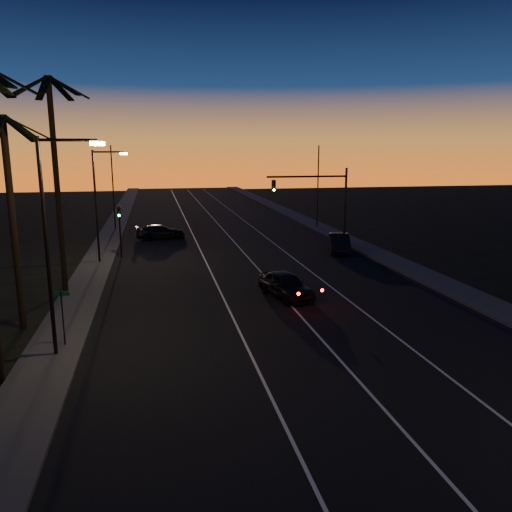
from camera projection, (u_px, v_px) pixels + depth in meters
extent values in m
cube|color=black|center=(263.00, 283.00, 32.55)|extent=(20.00, 170.00, 0.01)
cube|color=#383835|center=(83.00, 291.00, 30.34)|extent=(2.40, 170.00, 0.16)
cube|color=#383835|center=(420.00, 273.00, 34.72)|extent=(2.40, 170.00, 0.16)
cube|color=silver|center=(217.00, 285.00, 31.96)|extent=(0.12, 160.00, 0.01)
cube|color=silver|center=(270.00, 282.00, 32.64)|extent=(0.12, 160.00, 0.01)
cube|color=silver|center=(321.00, 279.00, 33.33)|extent=(0.12, 160.00, 0.01)
cube|color=black|center=(2.00, 75.00, 16.76)|extent=(2.18, 0.92, 1.18)
cylinder|color=black|center=(13.00, 226.00, 23.18)|extent=(0.32, 0.32, 10.00)
cube|color=black|center=(29.00, 128.00, 22.71)|extent=(2.18, 0.92, 1.18)
cube|color=black|center=(19.00, 129.00, 23.27)|extent=(1.25, 2.12, 1.18)
cube|color=black|center=(20.00, 128.00, 21.81)|extent=(1.95, 1.61, 1.18)
cylinder|color=black|center=(57.00, 189.00, 28.86)|extent=(0.32, 0.32, 12.50)
cube|color=black|center=(69.00, 87.00, 28.14)|extent=(2.18, 0.92, 1.18)
cube|color=black|center=(60.00, 89.00, 28.70)|extent=(1.25, 2.12, 1.18)
cube|color=black|center=(43.00, 88.00, 28.49)|extent=(1.34, 2.09, 1.18)
cube|color=black|center=(30.00, 86.00, 27.68)|extent=(2.18, 0.82, 1.18)
cube|color=black|center=(30.00, 85.00, 26.87)|extent=(1.90, 1.69, 1.18)
cube|color=black|center=(45.00, 84.00, 26.67)|extent=(0.45, 2.16, 1.18)
cube|color=black|center=(63.00, 85.00, 27.24)|extent=(1.95, 1.61, 1.18)
cylinder|color=black|center=(47.00, 252.00, 19.88)|extent=(0.16, 0.16, 9.00)
cylinder|color=black|center=(67.00, 140.00, 19.19)|extent=(2.20, 0.12, 0.12)
cube|color=#FFD566|center=(97.00, 144.00, 19.43)|extent=(0.55, 0.26, 0.16)
cylinder|color=black|center=(96.00, 208.00, 37.18)|extent=(0.16, 0.16, 8.50)
cylinder|color=black|center=(108.00, 152.00, 36.55)|extent=(2.20, 0.12, 0.12)
cube|color=#FFD566|center=(124.00, 154.00, 36.79)|extent=(0.55, 0.26, 0.16)
cylinder|color=black|center=(63.00, 320.00, 21.54)|extent=(0.06, 0.06, 2.60)
cube|color=#0C4A25|center=(61.00, 294.00, 21.30)|extent=(0.70, 0.03, 0.20)
cylinder|color=black|center=(345.00, 209.00, 43.26)|extent=(0.20, 0.20, 7.00)
cylinder|color=black|center=(307.00, 177.00, 42.00)|extent=(7.00, 0.16, 0.16)
cube|color=black|center=(274.00, 186.00, 41.59)|extent=(0.32, 0.28, 1.00)
sphere|color=black|center=(274.00, 182.00, 41.36)|extent=(0.20, 0.20, 0.20)
sphere|color=black|center=(274.00, 186.00, 41.42)|extent=(0.20, 0.20, 0.20)
sphere|color=#14FF59|center=(274.00, 190.00, 41.49)|extent=(0.20, 0.20, 0.20)
cylinder|color=black|center=(120.00, 232.00, 39.84)|extent=(0.14, 0.14, 4.20)
cube|color=black|center=(119.00, 212.00, 39.51)|extent=(0.28, 0.25, 0.90)
sphere|color=black|center=(119.00, 208.00, 39.30)|extent=(0.18, 0.18, 0.18)
sphere|color=black|center=(119.00, 212.00, 39.36)|extent=(0.18, 0.18, 0.18)
sphere|color=#14FF59|center=(119.00, 215.00, 39.42)|extent=(0.18, 0.18, 0.18)
cylinder|color=black|center=(113.00, 188.00, 53.42)|extent=(0.14, 0.14, 9.00)
cylinder|color=black|center=(318.00, 187.00, 54.85)|extent=(0.14, 0.14, 9.00)
imported|color=black|center=(286.00, 285.00, 29.14)|extent=(2.89, 4.73, 1.51)
sphere|color=#FF0F05|center=(299.00, 294.00, 26.45)|extent=(0.18, 0.18, 0.18)
sphere|color=#FF0F05|center=(322.00, 290.00, 27.12)|extent=(0.18, 0.18, 0.18)
imported|color=black|center=(339.00, 243.00, 42.07)|extent=(2.87, 4.98, 1.55)
imported|color=black|center=(160.00, 232.00, 48.43)|extent=(5.03, 2.66, 1.39)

